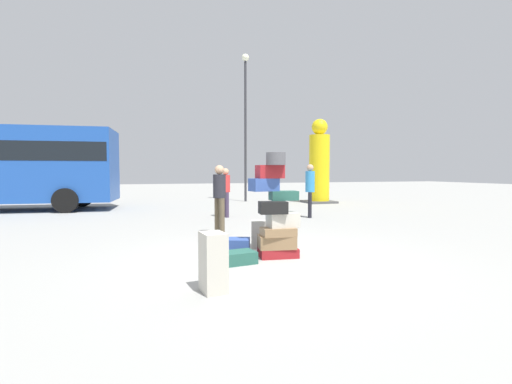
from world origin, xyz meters
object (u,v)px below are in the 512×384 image
Objects in this scene: suitcase_navy_behind_tower at (234,247)px; person_passerby_in_red at (226,188)px; suitcase_tower at (276,213)px; person_tourist_with_camera at (219,193)px; yellow_dummy_statue at (319,166)px; suitcase_teal_foreground_near at (232,258)px; person_bearded_onlooker at (310,186)px; suitcase_cream_left_side at (213,262)px; lamp_post at (245,108)px; suitcase_cream_upright_blue at (259,234)px.

suitcase_navy_behind_tower is 0.36× the size of person_passerby_in_red.
suitcase_tower reaches higher than suitcase_navy_behind_tower.
person_tourist_with_camera is 0.41× the size of yellow_dummy_statue.
suitcase_teal_foreground_near is at bearing -86.63° from suitcase_navy_behind_tower.
suitcase_teal_foreground_near is 12.41m from yellow_dummy_statue.
suitcase_tower is 11.63m from yellow_dummy_statue.
suitcase_teal_foreground_near is at bearing -11.86° from person_bearded_onlooker.
suitcase_cream_left_side is 14.73m from lamp_post.
person_tourist_with_camera is at bearing -31.18° from person_bearded_onlooker.
lamp_post is (3.68, 12.16, 4.54)m from suitcase_teal_foreground_near.
suitcase_cream_left_side is at bearing -122.51° from yellow_dummy_statue.
suitcase_teal_foreground_near is at bearing -29.23° from person_tourist_with_camera.
suitcase_cream_upright_blue is at bearing 55.84° from suitcase_navy_behind_tower.
suitcase_cream_upright_blue is 0.32× the size of person_tourist_with_camera.
person_passerby_in_red is (1.83, 7.39, 0.59)m from suitcase_cream_left_side.
yellow_dummy_statue reaches higher than person_bearded_onlooker.
suitcase_tower is 2.45× the size of suitcase_cream_left_side.
suitcase_teal_foreground_near is at bearing -106.82° from lamp_post.
suitcase_teal_foreground_near is at bearing -161.42° from suitcase_tower.
lamp_post reaches higher than person_passerby_in_red.
suitcase_navy_behind_tower is 5.93m from person_bearded_onlooker.
suitcase_tower reaches higher than suitcase_teal_foreground_near.
suitcase_navy_behind_tower is 12.83m from lamp_post.
suitcase_navy_behind_tower reaches higher than suitcase_teal_foreground_near.
suitcase_cream_left_side is 0.46× the size of person_passerby_in_red.
suitcase_tower is 1.06× the size of person_bearded_onlooker.
suitcase_teal_foreground_near is 0.10× the size of lamp_post.
person_tourist_with_camera is 3.37m from person_passerby_in_red.
yellow_dummy_statue reaches higher than suitcase_teal_foreground_near.
suitcase_navy_behind_tower is at bearing -124.56° from yellow_dummy_statue.
person_bearded_onlooker is 0.24× the size of lamp_post.
suitcase_cream_upright_blue is (-0.03, 0.85, -0.50)m from suitcase_tower.
person_passerby_in_red is 0.22× the size of lamp_post.
suitcase_cream_left_side reaches higher than suitcase_cream_upright_blue.
suitcase_cream_upright_blue is 5.03m from person_passerby_in_red.
suitcase_tower is at bearing -120.76° from yellow_dummy_statue.
person_tourist_with_camera is at bearing -109.43° from lamp_post.
lamp_post is (-0.21, 6.96, 3.61)m from person_bearded_onlooker.
person_passerby_in_red is (0.41, 5.82, 0.19)m from suitcase_tower.
person_bearded_onlooker is 4.21m from person_tourist_with_camera.
suitcase_cream_upright_blue reaches higher than suitcase_teal_foreground_near.
yellow_dummy_statue is (6.61, 9.59, 1.62)m from suitcase_navy_behind_tower.
person_bearded_onlooker is at bearing -119.97° from yellow_dummy_statue.
suitcase_cream_left_side reaches higher than suitcase_teal_foreground_near.
suitcase_tower is 2.15m from suitcase_cream_left_side.
person_passerby_in_red is (1.28, 6.11, 0.86)m from suitcase_teal_foreground_near.
suitcase_cream_left_side is 0.45× the size of person_tourist_with_camera.
suitcase_cream_left_side is 7.63m from person_passerby_in_red.
person_bearded_onlooker is 1.05× the size of person_tourist_with_camera.
yellow_dummy_statue is at bearing 174.90° from person_bearded_onlooker.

